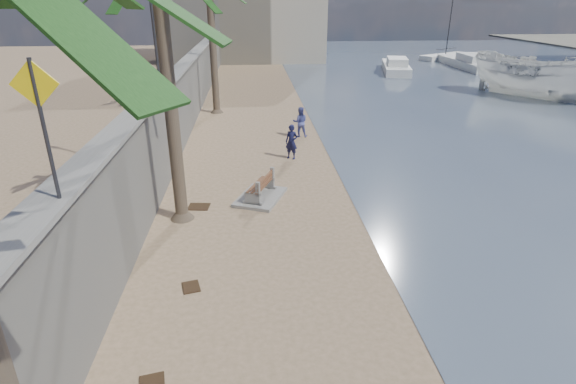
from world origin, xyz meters
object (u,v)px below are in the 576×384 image
bench_far (260,189)px  yacht_near (468,64)px  person_b (300,120)px  person_a (292,139)px  boat_cruiser (538,73)px  yacht_far (396,68)px  sailboat_west (445,56)px

bench_far → yacht_near: 40.26m
person_b → person_a: bearing=80.8°
boat_cruiser → yacht_far: size_ratio=0.52×
bench_far → person_b: 8.36m
bench_far → person_b: (2.33, 8.01, 0.50)m
boat_cruiser → sailboat_west: sailboat_west is taller
bench_far → yacht_near: bearing=54.8°
boat_cruiser → sailboat_west: bearing=47.1°
person_a → yacht_far: 28.99m
person_b → yacht_far: 25.48m
person_b → sailboat_west: (21.34, 32.11, -0.59)m
yacht_near → yacht_far: same height
yacht_far → person_b: bearing=164.3°
sailboat_west → yacht_near: bearing=-93.6°
person_a → sailboat_west: size_ratio=0.20×
bench_far → person_b: size_ratio=1.41×
yacht_far → person_a: bearing=166.3°
person_b → yacht_far: size_ratio=0.21×
boat_cruiser → yacht_far: bearing=79.1°
person_b → boat_cruiser: boat_cruiser is taller
person_a → boat_cruiser: bearing=60.6°
person_a → bench_far: bearing=-81.2°
boat_cruiser → sailboat_west: (2.84, 23.35, -1.49)m
bench_far → sailboat_west: bearing=59.5°
person_b → sailboat_west: size_ratio=0.19×
person_a → yacht_far: size_ratio=0.22×
bench_far → yacht_far: 33.67m
person_b → sailboat_west: bearing=-120.5°
boat_cruiser → yacht_near: 16.35m
person_b → yacht_near: person_b is taller
person_b → yacht_near: 32.49m
boat_cruiser → yacht_near: bearing=45.6°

